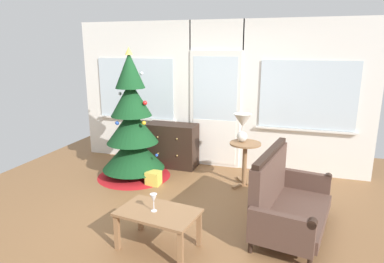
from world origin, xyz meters
name	(u,v)px	position (x,y,z in m)	size (l,w,h in m)	color
ground_plane	(175,217)	(0.00, 0.00, 0.00)	(6.76, 6.76, 0.00)	brown
back_wall_with_door	(216,95)	(0.00, 2.08, 1.28)	(5.20, 0.14, 2.55)	white
christmas_tree	(132,132)	(-1.15, 1.13, 0.76)	(1.21, 1.21, 2.11)	#4C331E
dresser_cabinet	(172,145)	(-0.72, 1.79, 0.39)	(0.91, 0.46, 0.78)	black
settee_sofa	(284,200)	(1.32, 0.13, 0.38)	(0.92, 1.49, 0.96)	black
side_table	(245,155)	(0.66, 1.31, 0.49)	(0.50, 0.48, 0.69)	#8E6642
table_lamp	(243,124)	(0.60, 1.35, 0.97)	(0.28, 0.28, 0.44)	silver
coffee_table	(158,217)	(0.06, -0.66, 0.36)	(0.90, 0.63, 0.43)	#8E6642
wine_glass	(154,199)	(0.01, -0.67, 0.57)	(0.08, 0.08, 0.20)	silver
gift_box	(153,178)	(-0.69, 0.88, 0.11)	(0.22, 0.19, 0.22)	#D8C64C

